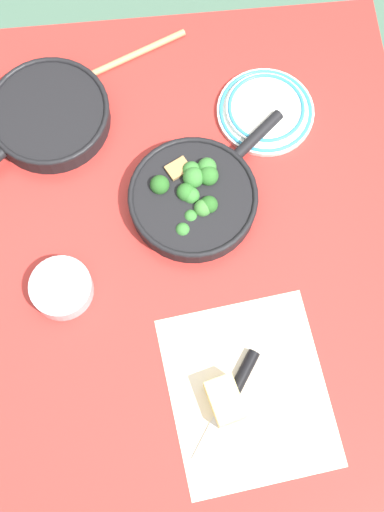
% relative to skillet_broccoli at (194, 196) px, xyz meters
% --- Properties ---
extents(ground_plane, '(14.00, 14.00, 0.00)m').
position_rel_skillet_broccoli_xyz_m(ground_plane, '(0.13, -0.02, -0.80)').
color(ground_plane, '#476B56').
extents(dining_table_red, '(1.19, 0.96, 0.77)m').
position_rel_skillet_broccoli_xyz_m(dining_table_red, '(0.13, -0.02, -0.11)').
color(dining_table_red, '#B72D28').
rests_on(dining_table_red, ground_plane).
extents(skillet_broccoli, '(0.32, 0.35, 0.07)m').
position_rel_skillet_broccoli_xyz_m(skillet_broccoli, '(0.00, 0.00, 0.00)').
color(skillet_broccoli, black).
rests_on(skillet_broccoli, dining_table_red).
extents(skillet_eggs, '(0.31, 0.35, 0.05)m').
position_rel_skillet_broccoli_xyz_m(skillet_eggs, '(-0.22, -0.29, -0.00)').
color(skillet_eggs, black).
rests_on(skillet_eggs, dining_table_red).
extents(wooden_spoon, '(0.17, 0.36, 0.02)m').
position_rel_skillet_broccoli_xyz_m(wooden_spoon, '(-0.32, -0.20, -0.02)').
color(wooden_spoon, tan).
rests_on(wooden_spoon, dining_table_red).
extents(parchment_sheet, '(0.38, 0.34, 0.00)m').
position_rel_skillet_broccoli_xyz_m(parchment_sheet, '(0.41, 0.07, -0.03)').
color(parchment_sheet, beige).
rests_on(parchment_sheet, dining_table_red).
extents(grater_knife, '(0.21, 0.15, 0.02)m').
position_rel_skillet_broccoli_xyz_m(grater_knife, '(0.40, 0.04, -0.02)').
color(grater_knife, silver).
rests_on(grater_knife, dining_table_red).
extents(cheese_block, '(0.10, 0.08, 0.05)m').
position_rel_skillet_broccoli_xyz_m(cheese_block, '(0.42, 0.02, -0.00)').
color(cheese_block, '#EFD67A').
rests_on(cheese_block, dining_table_red).
extents(dinner_plate_stack, '(0.21, 0.21, 0.03)m').
position_rel_skillet_broccoli_xyz_m(dinner_plate_stack, '(-0.19, 0.18, -0.01)').
color(dinner_plate_stack, silver).
rests_on(dinner_plate_stack, dining_table_red).
extents(prep_bowl_steel, '(0.12, 0.12, 0.04)m').
position_rel_skillet_broccoli_xyz_m(prep_bowl_steel, '(0.17, -0.28, -0.01)').
color(prep_bowl_steel, '#B7B7BC').
rests_on(prep_bowl_steel, dining_table_red).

